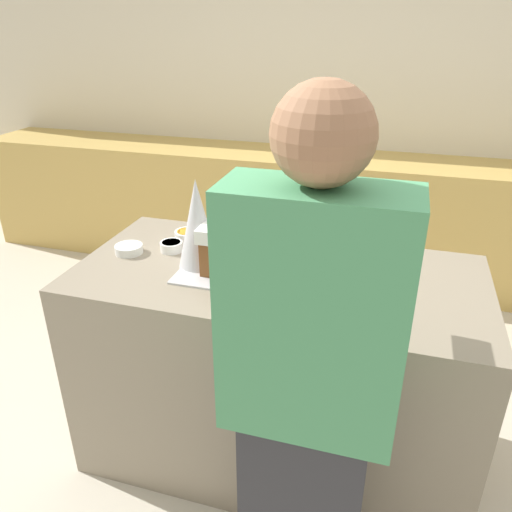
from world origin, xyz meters
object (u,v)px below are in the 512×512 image
at_px(candy_bowl_far_right, 188,235).
at_px(candy_bowl_behind_tray, 383,281).
at_px(baking_tray, 229,273).
at_px(decorative_tree, 197,224).
at_px(candy_bowl_near_tray_left, 358,266).
at_px(candy_bowl_beside_tree, 315,256).
at_px(person, 308,402).
at_px(candy_bowl_center_rear, 129,249).
at_px(candy_bowl_near_tray_right, 171,246).
at_px(candy_bowl_far_left, 285,237).
at_px(gingerbread_house, 229,249).

distance_m(candy_bowl_far_right, candy_bowl_behind_tray, 0.92).
relative_size(baking_tray, decorative_tree, 1.09).
relative_size(decorative_tree, candy_bowl_near_tray_left, 2.71).
xyz_separation_m(candy_bowl_beside_tree, person, (0.13, -0.80, -0.06)).
relative_size(candy_bowl_far_right, candy_bowl_beside_tree, 1.16).
bearing_deg(candy_bowl_far_right, candy_bowl_center_rear, -132.31).
bearing_deg(candy_bowl_near_tray_left, candy_bowl_behind_tray, -48.30).
relative_size(baking_tray, candy_bowl_far_right, 3.41).
height_order(baking_tray, candy_bowl_behind_tray, candy_bowl_behind_tray).
height_order(candy_bowl_behind_tray, candy_bowl_near_tray_left, candy_bowl_behind_tray).
height_order(candy_bowl_far_right, candy_bowl_center_rear, candy_bowl_far_right).
xyz_separation_m(baking_tray, candy_bowl_near_tray_right, (-0.32, 0.13, 0.02)).
relative_size(candy_bowl_near_tray_right, person, 0.06).
bearing_deg(person, candy_bowl_far_right, 130.36).
xyz_separation_m(candy_bowl_far_left, candy_bowl_center_rear, (-0.62, -0.31, -0.00)).
height_order(baking_tray, candy_bowl_center_rear, candy_bowl_center_rear).
relative_size(candy_bowl_far_left, candy_bowl_near_tray_left, 1.01).
height_order(candy_bowl_far_left, candy_bowl_near_tray_left, candy_bowl_far_left).
distance_m(candy_bowl_behind_tray, candy_bowl_far_left, 0.55).
bearing_deg(candy_bowl_far_right, candy_bowl_behind_tray, -13.47).
bearing_deg(candy_bowl_center_rear, candy_bowl_far_right, 47.69).
distance_m(candy_bowl_far_left, person, 1.02).
bearing_deg(baking_tray, candy_bowl_near_tray_right, 157.10).
relative_size(gingerbread_house, candy_bowl_beside_tree, 2.50).
xyz_separation_m(candy_bowl_far_left, candy_bowl_near_tray_right, (-0.46, -0.23, -0.00)).
relative_size(baking_tray, candy_bowl_center_rear, 3.38).
bearing_deg(candy_bowl_far_right, candy_bowl_near_tray_left, -6.88).
bearing_deg(candy_bowl_far_left, gingerbread_house, -110.70).
distance_m(candy_bowl_far_right, candy_bowl_center_rear, 0.28).
bearing_deg(candy_bowl_near_tray_right, candy_bowl_beside_tree, 6.40).
distance_m(decorative_tree, candy_bowl_near_tray_left, 0.67).
xyz_separation_m(candy_bowl_far_left, candy_bowl_near_tray_left, (0.35, -0.20, -0.00)).
xyz_separation_m(candy_bowl_far_right, candy_bowl_beside_tree, (0.60, -0.06, 0.00)).
bearing_deg(candy_bowl_behind_tray, candy_bowl_center_rear, 179.61).
bearing_deg(candy_bowl_near_tray_right, candy_bowl_near_tray_left, 2.77).
bearing_deg(person, candy_bowl_beside_tree, 99.33).
height_order(decorative_tree, candy_bowl_behind_tray, decorative_tree).
relative_size(candy_bowl_far_right, candy_bowl_near_tray_left, 0.87).
bearing_deg(candy_bowl_far_left, candy_bowl_beside_tree, -44.41).
xyz_separation_m(gingerbread_house, candy_bowl_near_tray_right, (-0.32, 0.13, -0.09)).
bearing_deg(baking_tray, decorative_tree, 166.35).
bearing_deg(gingerbread_house, person, -53.79).
xyz_separation_m(decorative_tree, candy_bowl_center_rear, (-0.34, 0.03, -0.17)).
xyz_separation_m(decorative_tree, candy_bowl_far_left, (0.28, 0.33, -0.16)).
xyz_separation_m(baking_tray, decorative_tree, (-0.14, 0.03, 0.18)).
relative_size(candy_bowl_beside_tree, candy_bowl_far_left, 0.74).
xyz_separation_m(decorative_tree, candy_bowl_near_tray_left, (0.63, 0.14, -0.17)).
height_order(baking_tray, gingerbread_house, gingerbread_house).
height_order(candy_bowl_far_left, candy_bowl_near_tray_right, candy_bowl_far_left).
xyz_separation_m(candy_bowl_beside_tree, candy_bowl_center_rear, (-0.79, -0.14, -0.01)).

